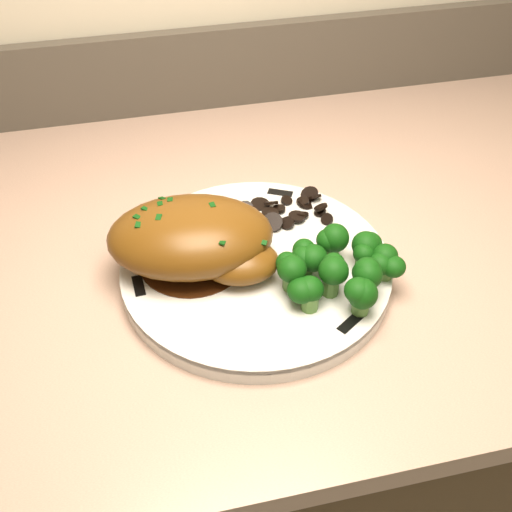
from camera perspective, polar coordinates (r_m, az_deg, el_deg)
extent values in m
cube|color=brown|center=(1.17, 16.96, -11.90)|extent=(1.84, 0.60, 0.79)
cube|color=#4C443A|center=(1.08, 14.80, 17.59)|extent=(1.90, 0.02, 0.12)
cylinder|color=silver|center=(0.70, 0.00, -1.19)|extent=(0.32, 0.32, 0.02)
cube|color=black|center=(0.79, 2.17, 5.61)|extent=(0.03, 0.02, 0.00)
cube|color=black|center=(0.68, -10.38, -2.65)|extent=(0.01, 0.03, 0.00)
cube|color=black|center=(0.64, 8.36, -5.94)|extent=(0.03, 0.03, 0.00)
cylinder|color=#351809|center=(0.70, -5.66, -0.35)|extent=(0.12, 0.12, 0.00)
ellipsoid|color=brown|center=(0.67, -5.86, 1.74)|extent=(0.19, 0.14, 0.07)
ellipsoid|color=brown|center=(0.66, -1.39, -0.54)|extent=(0.09, 0.07, 0.04)
cube|color=#0C3B0D|center=(0.67, -10.52, 3.57)|extent=(0.01, 0.01, 0.00)
cube|color=#0C3B0D|center=(0.66, -8.77, 3.98)|extent=(0.01, 0.01, 0.00)
cube|color=#0C3B0D|center=(0.66, -6.97, 4.22)|extent=(0.01, 0.01, 0.00)
cube|color=#0C3B0D|center=(0.66, -5.15, 4.32)|extent=(0.01, 0.01, 0.00)
cube|color=#0C3B0D|center=(0.66, -3.31, 4.28)|extent=(0.01, 0.01, 0.00)
cube|color=#0C3B0D|center=(0.66, -1.48, 4.07)|extent=(0.01, 0.01, 0.00)
cylinder|color=black|center=(0.76, 4.80, 4.30)|extent=(0.02, 0.01, 0.01)
cylinder|color=black|center=(0.77, 4.59, 4.74)|extent=(0.02, 0.02, 0.01)
cylinder|color=black|center=(0.77, 4.22, 5.12)|extent=(0.02, 0.02, 0.01)
cylinder|color=black|center=(0.77, 3.69, 4.91)|extent=(0.02, 0.02, 0.01)
cylinder|color=black|center=(0.77, 3.09, 5.16)|extent=(0.02, 0.02, 0.01)
cylinder|color=black|center=(0.77, 2.44, 5.33)|extent=(0.02, 0.02, 0.01)
cylinder|color=black|center=(0.77, 1.78, 4.88)|extent=(0.02, 0.02, 0.01)
cylinder|color=black|center=(0.77, 1.19, 4.90)|extent=(0.02, 0.02, 0.00)
cylinder|color=black|center=(0.76, 0.70, 4.85)|extent=(0.03, 0.02, 0.01)
cylinder|color=black|center=(0.76, 0.34, 4.23)|extent=(0.02, 0.03, 0.02)
cylinder|color=black|center=(0.75, 0.16, 4.12)|extent=(0.02, 0.02, 0.01)
cylinder|color=black|center=(0.75, 0.16, 4.01)|extent=(0.02, 0.02, 0.01)
cylinder|color=black|center=(0.75, 0.36, 3.39)|extent=(0.02, 0.02, 0.01)
cylinder|color=black|center=(0.74, 0.74, 3.35)|extent=(0.03, 0.03, 0.01)
cylinder|color=black|center=(0.74, 1.27, 3.38)|extent=(0.03, 0.03, 0.02)
cylinder|color=black|center=(0.74, 1.89, 2.94)|extent=(0.03, 0.03, 0.02)
cylinder|color=black|center=(0.74, 2.58, 3.13)|extent=(0.02, 0.02, 0.01)
cylinder|color=black|center=(0.74, 3.26, 3.41)|extent=(0.03, 0.03, 0.01)
cylinder|color=black|center=(0.74, 3.85, 3.22)|extent=(0.03, 0.03, 0.01)
cylinder|color=black|center=(0.75, 4.35, 3.63)|extent=(0.03, 0.03, 0.01)
cylinder|color=black|center=(0.75, 4.70, 4.09)|extent=(0.03, 0.03, 0.02)
cylinder|color=black|center=(0.76, 4.83, 4.02)|extent=(0.03, 0.03, 0.02)
cylinder|color=#4E7C34|center=(0.67, 4.41, -0.67)|extent=(0.02, 0.02, 0.02)
sphere|color=black|center=(0.66, 4.48, 0.31)|extent=(0.03, 0.03, 0.03)
cylinder|color=#4E7C34|center=(0.69, 6.68, 0.32)|extent=(0.02, 0.02, 0.02)
sphere|color=black|center=(0.68, 6.79, 1.29)|extent=(0.03, 0.03, 0.03)
cylinder|color=#4E7C34|center=(0.69, 9.58, -0.15)|extent=(0.02, 0.02, 0.02)
sphere|color=black|center=(0.68, 9.73, 0.82)|extent=(0.03, 0.03, 0.03)
cylinder|color=#4E7C34|center=(0.65, 6.63, -2.62)|extent=(0.02, 0.02, 0.02)
sphere|color=black|center=(0.64, 6.74, -1.64)|extent=(0.03, 0.03, 0.03)
cylinder|color=#4E7C34|center=(0.66, 9.81, -2.41)|extent=(0.02, 0.02, 0.02)
sphere|color=black|center=(0.65, 9.97, -1.43)|extent=(0.03, 0.03, 0.03)
cylinder|color=#4E7C34|center=(0.68, 11.42, -1.13)|extent=(0.02, 0.02, 0.02)
sphere|color=black|center=(0.67, 11.60, -0.16)|extent=(0.03, 0.03, 0.03)
cylinder|color=#4E7C34|center=(0.64, 4.81, -3.99)|extent=(0.02, 0.02, 0.02)
sphere|color=black|center=(0.63, 4.90, -3.00)|extent=(0.03, 0.03, 0.03)
cylinder|color=#4E7C34|center=(0.64, 9.29, -4.26)|extent=(0.02, 0.02, 0.02)
sphere|color=black|center=(0.63, 9.45, -3.29)|extent=(0.03, 0.03, 0.03)
cylinder|color=#4E7C34|center=(0.66, 3.15, -2.18)|extent=(0.02, 0.02, 0.02)
sphere|color=black|center=(0.64, 3.20, -1.20)|extent=(0.03, 0.03, 0.03)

